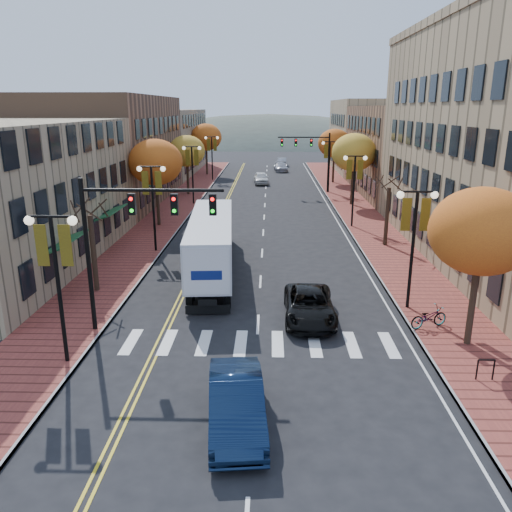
# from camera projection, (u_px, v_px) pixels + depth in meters

# --- Properties ---
(ground) EXTENTS (200.00, 200.00, 0.00)m
(ground) POSITION_uv_depth(u_px,v_px,m) (256.00, 366.00, 19.69)
(ground) COLOR black
(ground) RESTS_ON ground
(sidewalk_left) EXTENTS (4.00, 85.00, 0.15)m
(sidewalk_left) POSITION_uv_depth(u_px,v_px,m) (177.00, 207.00, 51.04)
(sidewalk_left) COLOR brown
(sidewalk_left) RESTS_ON ground
(sidewalk_right) EXTENTS (4.00, 85.00, 0.15)m
(sidewalk_right) POSITION_uv_depth(u_px,v_px,m) (353.00, 208.00, 50.56)
(sidewalk_right) COLOR brown
(sidewalk_right) RESTS_ON ground
(building_left_mid) EXTENTS (12.00, 24.00, 11.00)m
(building_left_mid) POSITION_uv_depth(u_px,v_px,m) (106.00, 150.00, 53.05)
(building_left_mid) COLOR brown
(building_left_mid) RESTS_ON ground
(building_left_far) EXTENTS (12.00, 26.00, 9.50)m
(building_left_far) POSITION_uv_depth(u_px,v_px,m) (157.00, 142.00, 77.22)
(building_left_far) COLOR #9E8966
(building_left_far) RESTS_ON ground
(building_right_mid) EXTENTS (15.00, 24.00, 10.00)m
(building_right_mid) POSITION_uv_depth(u_px,v_px,m) (425.00, 151.00, 58.00)
(building_right_mid) COLOR brown
(building_right_mid) RESTS_ON ground
(building_right_far) EXTENTS (15.00, 20.00, 11.00)m
(building_right_far) POSITION_uv_depth(u_px,v_px,m) (384.00, 136.00, 78.93)
(building_right_far) COLOR #9E8966
(building_right_far) RESTS_ON ground
(tree_left_a) EXTENTS (0.28, 0.28, 4.20)m
(tree_left_a) POSITION_uv_depth(u_px,v_px,m) (94.00, 253.00, 26.95)
(tree_left_a) COLOR #382619
(tree_left_a) RESTS_ON sidewalk_left
(tree_left_b) EXTENTS (4.48, 4.48, 7.21)m
(tree_left_b) POSITION_uv_depth(u_px,v_px,m) (156.00, 162.00, 41.36)
(tree_left_b) COLOR #382619
(tree_left_b) RESTS_ON sidewalk_left
(tree_left_c) EXTENTS (4.16, 4.16, 6.69)m
(tree_left_c) POSITION_uv_depth(u_px,v_px,m) (187.00, 151.00, 56.80)
(tree_left_c) COLOR #382619
(tree_left_c) RESTS_ON sidewalk_left
(tree_left_d) EXTENTS (4.61, 4.61, 7.42)m
(tree_left_d) POSITION_uv_depth(u_px,v_px,m) (206.00, 137.00, 73.89)
(tree_left_d) COLOR #382619
(tree_left_d) RESTS_ON sidewalk_left
(tree_right_a) EXTENTS (4.16, 4.16, 6.69)m
(tree_right_a) POSITION_uv_depth(u_px,v_px,m) (482.00, 232.00, 19.92)
(tree_right_a) COLOR #382619
(tree_right_a) RESTS_ON sidewalk_right
(tree_right_b) EXTENTS (0.28, 0.28, 4.20)m
(tree_right_b) POSITION_uv_depth(u_px,v_px,m) (387.00, 217.00, 36.05)
(tree_right_b) COLOR #382619
(tree_right_b) RESTS_ON sidewalk_right
(tree_right_c) EXTENTS (4.48, 4.48, 7.21)m
(tree_right_c) POSITION_uv_depth(u_px,v_px,m) (354.00, 153.00, 50.46)
(tree_right_c) COLOR #382619
(tree_right_c) RESTS_ON sidewalk_right
(tree_right_d) EXTENTS (4.35, 4.35, 7.00)m
(tree_right_d) POSITION_uv_depth(u_px,v_px,m) (334.00, 143.00, 65.83)
(tree_right_d) COLOR #382619
(tree_right_d) RESTS_ON sidewalk_right
(lamp_left_a) EXTENTS (1.96, 0.36, 6.05)m
(lamp_left_a) POSITION_uv_depth(u_px,v_px,m) (56.00, 261.00, 18.66)
(lamp_left_a) COLOR black
(lamp_left_a) RESTS_ON ground
(lamp_left_b) EXTENTS (1.96, 0.36, 6.05)m
(lamp_left_b) POSITION_uv_depth(u_px,v_px,m) (152.00, 192.00, 33.99)
(lamp_left_b) COLOR black
(lamp_left_b) RESTS_ON ground
(lamp_left_c) EXTENTS (1.96, 0.36, 6.05)m
(lamp_left_c) POSITION_uv_depth(u_px,v_px,m) (192.00, 164.00, 51.23)
(lamp_left_c) COLOR black
(lamp_left_c) RESTS_ON ground
(lamp_left_d) EXTENTS (1.96, 0.36, 6.05)m
(lamp_left_d) POSITION_uv_depth(u_px,v_px,m) (212.00, 149.00, 68.47)
(lamp_left_d) COLOR black
(lamp_left_d) RESTS_ON ground
(lamp_right_a) EXTENTS (1.96, 0.36, 6.05)m
(lamp_right_a) POSITION_uv_depth(u_px,v_px,m) (415.00, 227.00, 24.01)
(lamp_right_a) COLOR black
(lamp_right_a) RESTS_ON ground
(lamp_right_b) EXTENTS (1.96, 0.36, 6.05)m
(lamp_right_b) POSITION_uv_depth(u_px,v_px,m) (354.00, 177.00, 41.25)
(lamp_right_b) COLOR black
(lamp_right_b) RESTS_ON ground
(lamp_right_c) EXTENTS (1.96, 0.36, 6.05)m
(lamp_right_c) POSITION_uv_depth(u_px,v_px,m) (330.00, 157.00, 58.49)
(lamp_right_c) COLOR black
(lamp_right_c) RESTS_ON ground
(traffic_mast_near) EXTENTS (6.10, 0.35, 7.00)m
(traffic_mast_near) POSITION_uv_depth(u_px,v_px,m) (130.00, 227.00, 21.30)
(traffic_mast_near) COLOR black
(traffic_mast_near) RESTS_ON ground
(traffic_mast_far) EXTENTS (6.10, 0.34, 7.00)m
(traffic_mast_far) POSITION_uv_depth(u_px,v_px,m) (313.00, 151.00, 58.36)
(traffic_mast_far) COLOR black
(traffic_mast_far) RESTS_ON ground
(semi_truck) EXTENTS (3.45, 14.83, 3.67)m
(semi_truck) POSITION_uv_depth(u_px,v_px,m) (212.00, 238.00, 30.47)
(semi_truck) COLOR black
(semi_truck) RESTS_ON ground
(navy_sedan) EXTENTS (2.20, 5.05, 1.61)m
(navy_sedan) POSITION_uv_depth(u_px,v_px,m) (236.00, 403.00, 15.82)
(navy_sedan) COLOR #0D1D37
(navy_sedan) RESTS_ON ground
(black_suv) EXTENTS (2.40, 5.13, 1.42)m
(black_suv) POSITION_uv_depth(u_px,v_px,m) (309.00, 305.00, 23.90)
(black_suv) COLOR black
(black_suv) RESTS_ON ground
(car_far_white) EXTENTS (2.24, 4.76, 1.57)m
(car_far_white) POSITION_uv_depth(u_px,v_px,m) (261.00, 178.00, 66.55)
(car_far_white) COLOR silver
(car_far_white) RESTS_ON ground
(car_far_silver) EXTENTS (2.32, 5.06, 1.43)m
(car_far_silver) POSITION_uv_depth(u_px,v_px,m) (281.00, 167.00, 79.76)
(car_far_silver) COLOR #A09FA7
(car_far_silver) RESTS_ON ground
(car_far_oncoming) EXTENTS (1.56, 4.30, 1.41)m
(car_far_oncoming) POSITION_uv_depth(u_px,v_px,m) (282.00, 162.00, 87.30)
(car_far_oncoming) COLOR #A6A6AE
(car_far_oncoming) RESTS_ON ground
(bicycle) EXTENTS (2.01, 1.32, 1.00)m
(bicycle) POSITION_uv_depth(u_px,v_px,m) (429.00, 317.00, 22.71)
(bicycle) COLOR gray
(bicycle) RESTS_ON sidewalk_right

